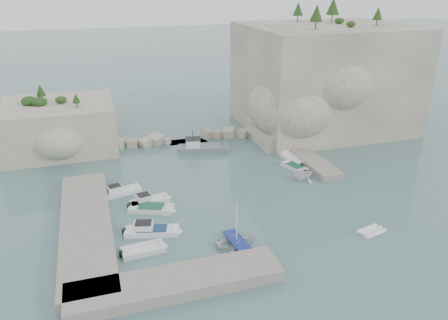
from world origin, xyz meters
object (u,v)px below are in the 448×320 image
object	(u,v)px
motorboat_e	(144,252)
rowboat	(236,244)
motorboat_d	(152,233)
motorboat_b	(150,203)
motorboat_a	(121,194)
tender_east_a	(303,179)
motorboat_c	(151,210)
tender_east_d	(275,148)
inflatable_dinghy	(371,233)
tender_east_b	(294,169)
tender_east_c	(292,161)
work_boat	(203,151)

from	to	relation	value
motorboat_e	rowboat	bearing A→B (deg)	-13.35
rowboat	motorboat_d	bearing A→B (deg)	52.62
motorboat_e	motorboat_b	bearing A→B (deg)	73.26
motorboat_a	motorboat_e	xyz separation A→B (m)	(0.91, -12.93, 0.00)
rowboat	tender_east_a	bearing A→B (deg)	-56.01
tender_east_a	motorboat_b	bearing A→B (deg)	79.21
motorboat_c	tender_east_d	xyz separation A→B (m)	(20.96, 13.59, 0.00)
motorboat_e	inflatable_dinghy	bearing A→B (deg)	-13.63
motorboat_d	tender_east_b	size ratio (longest dim) A/B	1.34
tender_east_a	tender_east_d	size ratio (longest dim) A/B	0.77
rowboat	tender_east_c	size ratio (longest dim) A/B	0.78
motorboat_b	motorboat_d	size ratio (longest dim) A/B	0.84
work_boat	tender_east_b	bearing A→B (deg)	-32.51
tender_east_b	rowboat	bearing A→B (deg)	120.88
tender_east_a	tender_east_d	distance (m)	11.34
tender_east_a	work_boat	size ratio (longest dim) A/B	0.41
motorboat_b	motorboat_d	distance (m)	6.58
motorboat_e	tender_east_c	size ratio (longest dim) A/B	0.83
motorboat_d	rowboat	size ratio (longest dim) A/B	1.43
rowboat	motorboat_b	bearing A→B (deg)	24.67
motorboat_c	motorboat_e	world-z (taller)	same
inflatable_dinghy	tender_east_c	world-z (taller)	tender_east_c
motorboat_e	motorboat_d	bearing A→B (deg)	62.17
tender_east_d	motorboat_d	bearing A→B (deg)	133.32
motorboat_a	motorboat_b	world-z (taller)	same
inflatable_dinghy	tender_east_a	world-z (taller)	tender_east_a
motorboat_a	rowboat	bearing A→B (deg)	-70.54
motorboat_a	motorboat_d	xyz separation A→B (m)	(2.21, -9.91, 0.00)
inflatable_dinghy	tender_east_c	bearing A→B (deg)	75.77
tender_east_d	tender_east_c	bearing A→B (deg)	-173.16
motorboat_d	tender_east_b	xyz separation A→B (m)	(20.99, 10.33, 0.00)
motorboat_d	work_boat	world-z (taller)	work_boat
motorboat_a	motorboat_c	size ratio (longest dim) A/B	0.98
motorboat_b	motorboat_e	xyz separation A→B (m)	(-2.05, -9.55, 0.00)
tender_east_c	motorboat_d	bearing A→B (deg)	116.44
motorboat_a	work_boat	size ratio (longest dim) A/B	0.64
motorboat_b	motorboat_c	bearing A→B (deg)	-103.59
rowboat	tender_east_d	bearing A→B (deg)	-39.02
motorboat_c	tender_east_a	world-z (taller)	tender_east_a
tender_east_c	tender_east_a	bearing A→B (deg)	162.80
inflatable_dinghy	motorboat_c	bearing A→B (deg)	138.77
tender_east_c	work_boat	world-z (taller)	work_boat
motorboat_d	tender_east_a	distance (m)	21.77
inflatable_dinghy	motorboat_a	bearing A→B (deg)	132.52
motorboat_d	tender_east_c	xyz separation A→B (m)	(21.97, 13.07, 0.00)
inflatable_dinghy	tender_east_b	distance (m)	16.94
tender_east_b	work_boat	distance (m)	14.36
rowboat	motorboat_c	bearing A→B (deg)	29.81
motorboat_b	rowboat	xyz separation A→B (m)	(6.82, -10.92, 0.00)
tender_east_a	motorboat_c	bearing A→B (deg)	84.26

